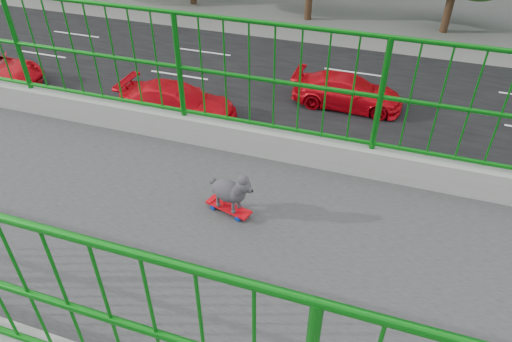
{
  "coord_description": "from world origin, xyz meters",
  "views": [
    {
      "loc": [
        2.51,
        2.13,
        9.83
      ],
      "look_at": [
        -1.03,
        0.94,
        7.03
      ],
      "focal_mm": 32.76,
      "sensor_mm": 36.0,
      "label": 1
    }
  ],
  "objects_px": {
    "skateboard": "(229,208)",
    "car_5": "(467,293)",
    "car_0": "(135,210)",
    "car_7": "(178,102)",
    "car_3": "(348,92)",
    "car_1": "(509,218)",
    "poodle": "(230,190)"
  },
  "relations": [
    {
      "from": "skateboard",
      "to": "car_7",
      "type": "height_order",
      "value": "skateboard"
    },
    {
      "from": "skateboard",
      "to": "car_5",
      "type": "bearing_deg",
      "value": 160.91
    },
    {
      "from": "car_0",
      "to": "car_3",
      "type": "relative_size",
      "value": 0.97
    },
    {
      "from": "skateboard",
      "to": "car_0",
      "type": "bearing_deg",
      "value": -121.46
    },
    {
      "from": "poodle",
      "to": "car_3",
      "type": "relative_size",
      "value": 0.1
    },
    {
      "from": "poodle",
      "to": "car_7",
      "type": "relative_size",
      "value": 0.09
    },
    {
      "from": "car_0",
      "to": "car_7",
      "type": "bearing_deg",
      "value": -164.48
    },
    {
      "from": "car_5",
      "to": "car_7",
      "type": "bearing_deg",
      "value": -120.46
    },
    {
      "from": "car_3",
      "to": "car_7",
      "type": "bearing_deg",
      "value": 116.72
    },
    {
      "from": "car_5",
      "to": "car_7",
      "type": "xyz_separation_m",
      "value": [
        -6.4,
        -10.88,
        0.03
      ]
    },
    {
      "from": "skateboard",
      "to": "car_1",
      "type": "relative_size",
      "value": 0.1
    },
    {
      "from": "poodle",
      "to": "car_0",
      "type": "distance_m",
      "value": 10.11
    },
    {
      "from": "car_1",
      "to": "car_3",
      "type": "bearing_deg",
      "value": -138.16
    },
    {
      "from": "car_0",
      "to": "car_5",
      "type": "distance_m",
      "value": 9.1
    },
    {
      "from": "car_0",
      "to": "car_7",
      "type": "relative_size",
      "value": 0.92
    },
    {
      "from": "poodle",
      "to": "car_1",
      "type": "xyz_separation_m",
      "value": [
        -8.8,
        4.95,
        -6.55
      ]
    },
    {
      "from": "skateboard",
      "to": "car_5",
      "type": "distance_m",
      "value": 9.27
    },
    {
      "from": "skateboard",
      "to": "poodle",
      "type": "height_order",
      "value": "poodle"
    },
    {
      "from": "car_3",
      "to": "car_5",
      "type": "xyz_separation_m",
      "value": [
        9.6,
        4.52,
        0.0
      ]
    },
    {
      "from": "car_3",
      "to": "car_1",
      "type": "bearing_deg",
      "value": -138.16
    },
    {
      "from": "poodle",
      "to": "car_3",
      "type": "distance_m",
      "value": 16.58
    },
    {
      "from": "car_7",
      "to": "poodle",
      "type": "bearing_deg",
      "value": -149.26
    },
    {
      "from": "skateboard",
      "to": "car_5",
      "type": "relative_size",
      "value": 0.11
    },
    {
      "from": "skateboard",
      "to": "car_3",
      "type": "distance_m",
      "value": 16.49
    },
    {
      "from": "car_1",
      "to": "car_5",
      "type": "relative_size",
      "value": 1.05
    },
    {
      "from": "poodle",
      "to": "skateboard",
      "type": "bearing_deg",
      "value": -90.0
    },
    {
      "from": "car_5",
      "to": "car_3",
      "type": "bearing_deg",
      "value": -154.77
    },
    {
      "from": "car_0",
      "to": "car_7",
      "type": "xyz_separation_m",
      "value": [
        -6.4,
        -1.78,
        -0.06
      ]
    },
    {
      "from": "poodle",
      "to": "car_1",
      "type": "distance_m",
      "value": 12.04
    },
    {
      "from": "poodle",
      "to": "car_3",
      "type": "bearing_deg",
      "value": -162.18
    },
    {
      "from": "car_0",
      "to": "car_1",
      "type": "bearing_deg",
      "value": 107.24
    },
    {
      "from": "skateboard",
      "to": "car_1",
      "type": "xyz_separation_m",
      "value": [
        -8.79,
        4.98,
        -6.33
      ]
    }
  ]
}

